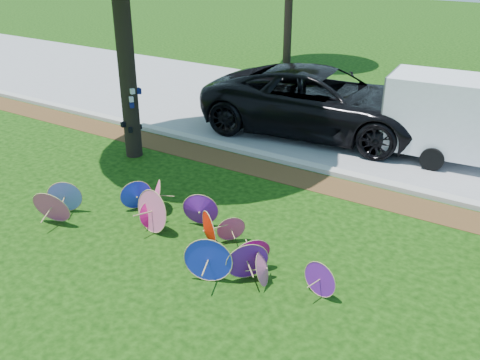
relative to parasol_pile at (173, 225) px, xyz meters
The scene contains 7 objects.
ground 0.65m from the parasol_pile, 79.79° to the right, with size 90.00×90.00×0.00m, color black.
mulch_strip 4.00m from the parasol_pile, 88.66° to the left, with size 90.00×1.00×0.01m, color #472D16.
curb 4.69m from the parasol_pile, 88.86° to the left, with size 90.00×0.30×0.12m, color #B7B5AD.
street 8.84m from the parasol_pile, 89.39° to the left, with size 90.00×8.00×0.01m, color gray.
parasol_pile is the anchor object (origin of this frame).
black_van 7.29m from the parasol_pile, 91.97° to the left, with size 3.20×6.93×1.93m, color black.
cargo_trailer 7.87m from the parasol_pile, 65.41° to the left, with size 2.74×1.74×2.52m, color white.
Camera 1 is at (5.84, -6.38, 5.53)m, focal length 40.00 mm.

